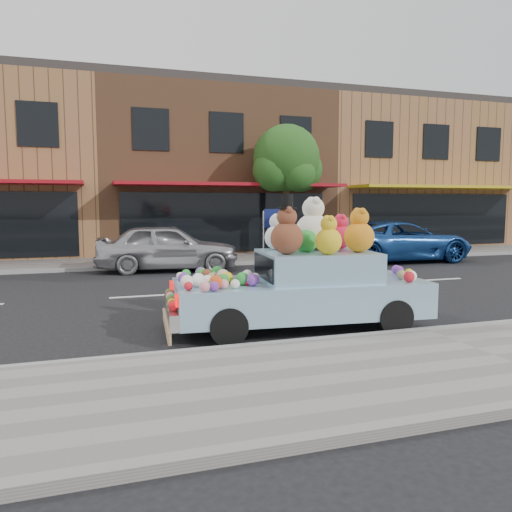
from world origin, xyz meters
name	(u,v)px	position (x,y,z in m)	size (l,w,h in m)	color
ground	(305,287)	(0.00, 0.00, 0.00)	(120.00, 120.00, 0.00)	black
near_sidewalk	(494,359)	(0.00, -6.50, 0.06)	(60.00, 3.00, 0.12)	gray
far_sidewalk	(237,259)	(0.00, 6.50, 0.06)	(60.00, 3.00, 0.12)	gray
near_kerb	(425,332)	(0.00, -5.00, 0.07)	(60.00, 0.12, 0.13)	gray
far_kerb	(249,263)	(0.00, 5.00, 0.07)	(60.00, 0.12, 0.13)	gray
storefront_mid	(206,172)	(0.00, 11.97, 3.64)	(10.00, 9.80, 7.30)	brown
storefront_right	(387,176)	(10.00, 11.97, 3.64)	(10.00, 9.80, 7.30)	#8F5E3C
street_tree	(287,164)	(2.03, 6.55, 3.69)	(3.00, 2.70, 5.22)	#38281C
car_silver	(168,247)	(-2.95, 4.28, 0.77)	(1.81, 4.51, 1.54)	#B1B1B6
car_blue	(399,241)	(5.68, 4.25, 0.76)	(2.52, 5.47, 1.52)	#1B4999
art_car	(302,282)	(-1.76, -3.91, 0.83)	(4.61, 2.12, 2.33)	black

